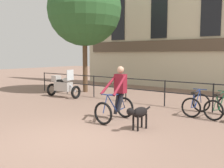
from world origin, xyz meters
TOP-DOWN VIEW (x-y plane):
  - ground_plane at (0.00, 0.00)m, footprint 60.00×60.00m
  - canal_railing at (-0.00, 5.20)m, footprint 15.05×0.05m
  - cyclist_with_bike at (-0.20, 2.26)m, footprint 0.70×1.18m
  - dog at (0.90, 1.74)m, footprint 0.32×1.00m
  - parked_motorcycle at (-4.94, 4.29)m, footprint 1.77×0.72m
  - parked_bicycle_near_lamp at (1.51, 4.54)m, footprint 0.69×1.13m
  - parked_bicycle_mid_left at (2.30, 4.54)m, footprint 0.80×1.19m
  - tree_canalside_left at (-5.34, 6.29)m, footprint 3.98×3.98m

SIDE VIEW (x-z plane):
  - ground_plane at x=0.00m, z-range 0.00..0.00m
  - parked_bicycle_near_lamp at x=1.51m, z-range -0.07..0.79m
  - parked_bicycle_mid_left at x=2.30m, z-range -0.07..0.79m
  - dog at x=0.90m, z-range 0.14..0.80m
  - parked_motorcycle at x=-4.94m, z-range -0.11..1.24m
  - canal_railing at x=0.00m, z-range 0.18..1.23m
  - cyclist_with_bike at x=-0.20m, z-range -0.09..1.61m
  - tree_canalside_left at x=-5.34m, z-range 1.25..7.75m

